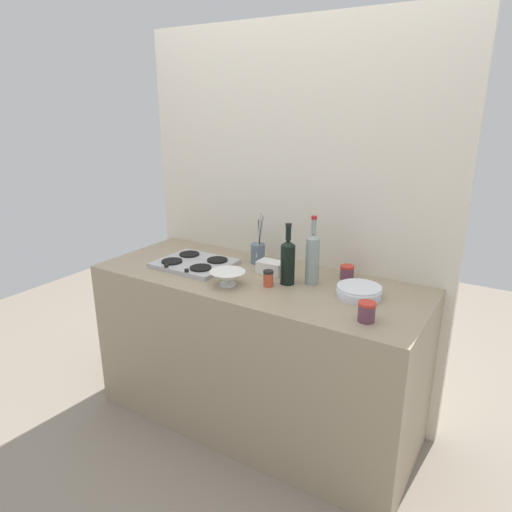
{
  "coord_description": "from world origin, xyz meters",
  "views": [
    {
      "loc": [
        1.21,
        -1.96,
        1.78
      ],
      "look_at": [
        0.0,
        0.0,
        1.02
      ],
      "focal_mm": 32.36,
      "sensor_mm": 36.0,
      "label": 1
    }
  ],
  "objects_px": {
    "condiment_jar_spare": "(268,278)",
    "wine_bottle_leftmost": "(312,257)",
    "mixing_bowl": "(228,278)",
    "condiment_jar_rear": "(367,312)",
    "wine_bottle_mid_left": "(288,261)",
    "plate_stack": "(359,292)",
    "stovetop_hob": "(195,263)",
    "butter_dish": "(271,267)",
    "utensil_crock": "(258,252)",
    "condiment_jar_front": "(347,272)"
  },
  "relations": [
    {
      "from": "stovetop_hob",
      "to": "utensil_crock",
      "type": "xyz_separation_m",
      "value": [
        0.29,
        0.23,
        0.05
      ]
    },
    {
      "from": "stovetop_hob",
      "to": "condiment_jar_spare",
      "type": "bearing_deg",
      "value": -5.54
    },
    {
      "from": "plate_stack",
      "to": "utensil_crock",
      "type": "bearing_deg",
      "value": 165.96
    },
    {
      "from": "condiment_jar_front",
      "to": "utensil_crock",
      "type": "bearing_deg",
      "value": -176.97
    },
    {
      "from": "condiment_jar_rear",
      "to": "utensil_crock",
      "type": "bearing_deg",
      "value": 152.96
    },
    {
      "from": "mixing_bowl",
      "to": "condiment_jar_spare",
      "type": "height_order",
      "value": "condiment_jar_spare"
    },
    {
      "from": "wine_bottle_mid_left",
      "to": "mixing_bowl",
      "type": "xyz_separation_m",
      "value": [
        -0.25,
        -0.18,
        -0.08
      ]
    },
    {
      "from": "stovetop_hob",
      "to": "plate_stack",
      "type": "height_order",
      "value": "plate_stack"
    },
    {
      "from": "condiment_jar_spare",
      "to": "stovetop_hob",
      "type": "bearing_deg",
      "value": 174.46
    },
    {
      "from": "plate_stack",
      "to": "butter_dish",
      "type": "height_order",
      "value": "butter_dish"
    },
    {
      "from": "condiment_jar_front",
      "to": "wine_bottle_mid_left",
      "type": "bearing_deg",
      "value": -136.53
    },
    {
      "from": "wine_bottle_leftmost",
      "to": "mixing_bowl",
      "type": "distance_m",
      "value": 0.44
    },
    {
      "from": "wine_bottle_leftmost",
      "to": "condiment_jar_front",
      "type": "distance_m",
      "value": 0.23
    },
    {
      "from": "wine_bottle_leftmost",
      "to": "wine_bottle_mid_left",
      "type": "height_order",
      "value": "wine_bottle_leftmost"
    },
    {
      "from": "condiment_jar_front",
      "to": "mixing_bowl",
      "type": "bearing_deg",
      "value": -140.03
    },
    {
      "from": "wine_bottle_mid_left",
      "to": "condiment_jar_spare",
      "type": "relative_size",
      "value": 3.84
    },
    {
      "from": "condiment_jar_spare",
      "to": "wine_bottle_leftmost",
      "type": "bearing_deg",
      "value": 41.71
    },
    {
      "from": "condiment_jar_front",
      "to": "condiment_jar_spare",
      "type": "height_order",
      "value": "condiment_jar_spare"
    },
    {
      "from": "utensil_crock",
      "to": "condiment_jar_rear",
      "type": "relative_size",
      "value": 3.52
    },
    {
      "from": "wine_bottle_mid_left",
      "to": "condiment_jar_rear",
      "type": "xyz_separation_m",
      "value": [
        0.49,
        -0.21,
        -0.08
      ]
    },
    {
      "from": "wine_bottle_leftmost",
      "to": "utensil_crock",
      "type": "relative_size",
      "value": 1.17
    },
    {
      "from": "stovetop_hob",
      "to": "wine_bottle_mid_left",
      "type": "distance_m",
      "value": 0.59
    },
    {
      "from": "wine_bottle_mid_left",
      "to": "butter_dish",
      "type": "distance_m",
      "value": 0.2
    },
    {
      "from": "condiment_jar_rear",
      "to": "condiment_jar_spare",
      "type": "relative_size",
      "value": 1.04
    },
    {
      "from": "wine_bottle_mid_left",
      "to": "condiment_jar_front",
      "type": "bearing_deg",
      "value": 43.47
    },
    {
      "from": "wine_bottle_leftmost",
      "to": "butter_dish",
      "type": "distance_m",
      "value": 0.28
    },
    {
      "from": "condiment_jar_front",
      "to": "condiment_jar_rear",
      "type": "height_order",
      "value": "condiment_jar_rear"
    },
    {
      "from": "plate_stack",
      "to": "condiment_jar_spare",
      "type": "height_order",
      "value": "condiment_jar_spare"
    },
    {
      "from": "wine_bottle_leftmost",
      "to": "condiment_jar_spare",
      "type": "bearing_deg",
      "value": -138.29
    },
    {
      "from": "mixing_bowl",
      "to": "butter_dish",
      "type": "relative_size",
      "value": 1.28
    },
    {
      "from": "wine_bottle_mid_left",
      "to": "condiment_jar_spare",
      "type": "distance_m",
      "value": 0.13
    },
    {
      "from": "stovetop_hob",
      "to": "butter_dish",
      "type": "distance_m",
      "value": 0.45
    },
    {
      "from": "mixing_bowl",
      "to": "condiment_jar_front",
      "type": "relative_size",
      "value": 2.45
    },
    {
      "from": "condiment_jar_spare",
      "to": "butter_dish",
      "type": "bearing_deg",
      "value": 115.78
    },
    {
      "from": "butter_dish",
      "to": "utensil_crock",
      "type": "bearing_deg",
      "value": 144.42
    },
    {
      "from": "wine_bottle_mid_left",
      "to": "condiment_jar_front",
      "type": "distance_m",
      "value": 0.34
    },
    {
      "from": "mixing_bowl",
      "to": "butter_dish",
      "type": "distance_m",
      "value": 0.29
    },
    {
      "from": "mixing_bowl",
      "to": "condiment_jar_spare",
      "type": "xyz_separation_m",
      "value": [
        0.18,
        0.1,
        0.0
      ]
    },
    {
      "from": "mixing_bowl",
      "to": "condiment_jar_rear",
      "type": "relative_size",
      "value": 2.13
    },
    {
      "from": "wine_bottle_mid_left",
      "to": "butter_dish",
      "type": "relative_size",
      "value": 2.21
    },
    {
      "from": "mixing_bowl",
      "to": "butter_dish",
      "type": "bearing_deg",
      "value": 69.85
    },
    {
      "from": "stovetop_hob",
      "to": "wine_bottle_mid_left",
      "type": "height_order",
      "value": "wine_bottle_mid_left"
    },
    {
      "from": "mixing_bowl",
      "to": "wine_bottle_mid_left",
      "type": "bearing_deg",
      "value": 36.27
    },
    {
      "from": "butter_dish",
      "to": "mixing_bowl",
      "type": "bearing_deg",
      "value": -110.15
    },
    {
      "from": "wine_bottle_leftmost",
      "to": "wine_bottle_mid_left",
      "type": "xyz_separation_m",
      "value": [
        -0.11,
        -0.07,
        -0.02
      ]
    },
    {
      "from": "stovetop_hob",
      "to": "condiment_jar_rear",
      "type": "height_order",
      "value": "condiment_jar_rear"
    },
    {
      "from": "mixing_bowl",
      "to": "condiment_jar_front",
      "type": "height_order",
      "value": "mixing_bowl"
    },
    {
      "from": "stovetop_hob",
      "to": "wine_bottle_leftmost",
      "type": "xyz_separation_m",
      "value": [
        0.69,
        0.1,
        0.13
      ]
    },
    {
      "from": "butter_dish",
      "to": "condiment_jar_front",
      "type": "height_order",
      "value": "condiment_jar_front"
    },
    {
      "from": "mixing_bowl",
      "to": "wine_bottle_leftmost",
      "type": "bearing_deg",
      "value": 35.31
    }
  ]
}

